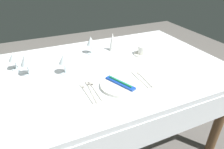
{
  "coord_description": "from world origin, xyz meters",
  "views": [
    {
      "loc": [
        -0.42,
        -1.16,
        1.41
      ],
      "look_at": [
        0.03,
        -0.14,
        0.76
      ],
      "focal_mm": 32.01,
      "sensor_mm": 36.0,
      "label": 1
    }
  ],
  "objects_px": {
    "spoon_soup": "(143,77)",
    "wine_glass_left": "(64,60)",
    "dinner_knife": "(140,80)",
    "wine_glass_centre": "(91,42)",
    "coffee_cup_left": "(143,50)",
    "fork_inner": "(91,91)",
    "wine_glass_right": "(14,57)",
    "dinner_plate": "(120,85)",
    "toothbrush_package": "(120,83)",
    "fork_outer": "(95,90)",
    "fork_salad": "(86,92)",
    "wine_glass_far": "(26,60)",
    "napkin_folded": "(113,42)"
  },
  "relations": [
    {
      "from": "fork_salad",
      "to": "wine_glass_left",
      "type": "relative_size",
      "value": 1.48
    },
    {
      "from": "wine_glass_centre",
      "to": "wine_glass_left",
      "type": "bearing_deg",
      "value": -137.67
    },
    {
      "from": "fork_salad",
      "to": "dinner_knife",
      "type": "xyz_separation_m",
      "value": [
        0.36,
        -0.01,
        0.0
      ]
    },
    {
      "from": "fork_outer",
      "to": "dinner_knife",
      "type": "height_order",
      "value": "same"
    },
    {
      "from": "wine_glass_far",
      "to": "fork_outer",
      "type": "bearing_deg",
      "value": -45.19
    },
    {
      "from": "dinner_plate",
      "to": "dinner_knife",
      "type": "distance_m",
      "value": 0.15
    },
    {
      "from": "spoon_soup",
      "to": "wine_glass_left",
      "type": "bearing_deg",
      "value": 150.04
    },
    {
      "from": "fork_outer",
      "to": "coffee_cup_left",
      "type": "height_order",
      "value": "coffee_cup_left"
    },
    {
      "from": "dinner_plate",
      "to": "fork_outer",
      "type": "bearing_deg",
      "value": 170.28
    },
    {
      "from": "dinner_plate",
      "to": "wine_glass_centre",
      "type": "distance_m",
      "value": 0.54
    },
    {
      "from": "dinner_plate",
      "to": "coffee_cup_left",
      "type": "distance_m",
      "value": 0.51
    },
    {
      "from": "coffee_cup_left",
      "to": "napkin_folded",
      "type": "distance_m",
      "value": 0.26
    },
    {
      "from": "coffee_cup_left",
      "to": "wine_glass_left",
      "type": "xyz_separation_m",
      "value": [
        -0.64,
        -0.05,
        0.06
      ]
    },
    {
      "from": "dinner_knife",
      "to": "wine_glass_centre",
      "type": "relative_size",
      "value": 1.52
    },
    {
      "from": "fork_inner",
      "to": "wine_glass_far",
      "type": "xyz_separation_m",
      "value": [
        -0.32,
        0.34,
        0.11
      ]
    },
    {
      "from": "toothbrush_package",
      "to": "wine_glass_right",
      "type": "distance_m",
      "value": 0.75
    },
    {
      "from": "fork_outer",
      "to": "napkin_folded",
      "type": "distance_m",
      "value": 0.6
    },
    {
      "from": "dinner_knife",
      "to": "spoon_soup",
      "type": "height_order",
      "value": "spoon_soup"
    },
    {
      "from": "dinner_plate",
      "to": "wine_glass_centre",
      "type": "xyz_separation_m",
      "value": [
        0.0,
        0.53,
        0.09
      ]
    },
    {
      "from": "fork_inner",
      "to": "coffee_cup_left",
      "type": "bearing_deg",
      "value": 30.06
    },
    {
      "from": "wine_glass_far",
      "to": "wine_glass_left",
      "type": "bearing_deg",
      "value": -18.57
    },
    {
      "from": "fork_outer",
      "to": "spoon_soup",
      "type": "bearing_deg",
      "value": 1.38
    },
    {
      "from": "spoon_soup",
      "to": "fork_salad",
      "type": "bearing_deg",
      "value": -177.91
    },
    {
      "from": "dinner_plate",
      "to": "fork_salad",
      "type": "distance_m",
      "value": 0.21
    },
    {
      "from": "coffee_cup_left",
      "to": "wine_glass_far",
      "type": "xyz_separation_m",
      "value": [
        -0.86,
        0.03,
        0.07
      ]
    },
    {
      "from": "spoon_soup",
      "to": "fork_outer",
      "type": "bearing_deg",
      "value": -178.62
    },
    {
      "from": "toothbrush_package",
      "to": "wine_glass_centre",
      "type": "distance_m",
      "value": 0.54
    },
    {
      "from": "coffee_cup_left",
      "to": "napkin_folded",
      "type": "relative_size",
      "value": 0.69
    },
    {
      "from": "dinner_knife",
      "to": "coffee_cup_left",
      "type": "height_order",
      "value": "coffee_cup_left"
    },
    {
      "from": "dinner_plate",
      "to": "wine_glass_right",
      "type": "height_order",
      "value": "wine_glass_right"
    },
    {
      "from": "fork_inner",
      "to": "coffee_cup_left",
      "type": "relative_size",
      "value": 2.26
    },
    {
      "from": "fork_outer",
      "to": "wine_glass_far",
      "type": "xyz_separation_m",
      "value": [
        -0.34,
        0.34,
        0.11
      ]
    },
    {
      "from": "wine_glass_centre",
      "to": "wine_glass_right",
      "type": "distance_m",
      "value": 0.57
    },
    {
      "from": "wine_glass_centre",
      "to": "coffee_cup_left",
      "type": "bearing_deg",
      "value": -27.23
    },
    {
      "from": "fork_outer",
      "to": "coffee_cup_left",
      "type": "distance_m",
      "value": 0.61
    },
    {
      "from": "wine_glass_left",
      "to": "wine_glass_far",
      "type": "height_order",
      "value": "wine_glass_far"
    },
    {
      "from": "fork_salad",
      "to": "coffee_cup_left",
      "type": "distance_m",
      "value": 0.66
    },
    {
      "from": "dinner_knife",
      "to": "wine_glass_left",
      "type": "height_order",
      "value": "wine_glass_left"
    },
    {
      "from": "coffee_cup_left",
      "to": "wine_glass_centre",
      "type": "height_order",
      "value": "wine_glass_centre"
    },
    {
      "from": "fork_salad",
      "to": "wine_glass_far",
      "type": "height_order",
      "value": "wine_glass_far"
    },
    {
      "from": "fork_inner",
      "to": "spoon_soup",
      "type": "distance_m",
      "value": 0.36
    },
    {
      "from": "fork_outer",
      "to": "fork_inner",
      "type": "bearing_deg",
      "value": 179.38
    },
    {
      "from": "dinner_plate",
      "to": "coffee_cup_left",
      "type": "bearing_deg",
      "value": 42.67
    },
    {
      "from": "dinner_plate",
      "to": "toothbrush_package",
      "type": "distance_m",
      "value": 0.02
    },
    {
      "from": "wine_glass_left",
      "to": "wine_glass_far",
      "type": "bearing_deg",
      "value": 161.43
    },
    {
      "from": "fork_outer",
      "to": "wine_glass_far",
      "type": "height_order",
      "value": "wine_glass_far"
    },
    {
      "from": "fork_salad",
      "to": "spoon_soup",
      "type": "distance_m",
      "value": 0.39
    },
    {
      "from": "fork_inner",
      "to": "napkin_folded",
      "type": "xyz_separation_m",
      "value": [
        0.36,
        0.49,
        0.07
      ]
    },
    {
      "from": "wine_glass_left",
      "to": "wine_glass_right",
      "type": "height_order",
      "value": "wine_glass_left"
    },
    {
      "from": "wine_glass_left",
      "to": "wine_glass_right",
      "type": "distance_m",
      "value": 0.36
    }
  ]
}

